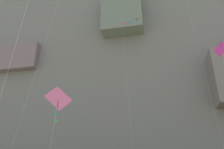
{
  "coord_description": "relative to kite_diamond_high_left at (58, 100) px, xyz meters",
  "views": [
    {
      "loc": [
        5.73,
        2.36,
        3.36
      ],
      "look_at": [
        1.34,
        24.33,
        13.97
      ],
      "focal_mm": 39.19,
      "sensor_mm": 36.0,
      "label": 1
    }
  ],
  "objects": [
    {
      "name": "kite_diamond_high_left",
      "position": [
        0.0,
        0.0,
        0.0
      ],
      "size": [
        2.62,
        4.77,
        10.86
      ],
      "color": "pink",
      "rests_on": "ground"
    },
    {
      "name": "kite_banner_far_right",
      "position": [
        -6.48,
        8.08,
        16.42
      ],
      "size": [
        2.91,
        3.63,
        30.23
      ],
      "color": "black",
      "rests_on": "ground"
    },
    {
      "name": "kite_banner_mid_left",
      "position": [
        4.05,
        16.95,
        15.06
      ],
      "size": [
        3.66,
        2.41,
        29.62
      ],
      "color": "black",
      "rests_on": "ground"
    },
    {
      "name": "kite_diamond_upper_mid",
      "position": [
        15.49,
        10.5,
        8.47
      ],
      "size": [
        2.0,
        4.65,
        19.62
      ],
      "color": "#CC3399",
      "rests_on": "ground"
    },
    {
      "name": "cliff_face",
      "position": [
        1.85,
        36.72,
        21.02
      ],
      "size": [
        180.0,
        29.23,
        61.27
      ],
      "color": "slate",
      "rests_on": "ground"
    }
  ]
}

